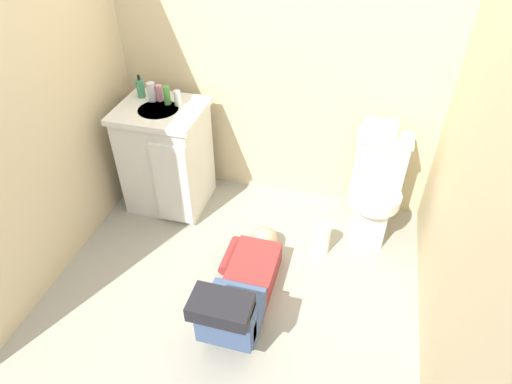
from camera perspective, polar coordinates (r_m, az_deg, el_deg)
The scene contains 15 objects.
ground_plane at distance 2.97m, azimuth -2.60°, elevation -11.83°, with size 2.80×3.05×0.04m, color #999789.
wall_back at distance 3.11m, azimuth 2.86°, elevation 18.49°, with size 2.46×0.08×2.40m, color beige.
wall_left at distance 2.76m, azimuth -28.24°, elevation 11.19°, with size 0.08×2.05×2.40m, color beige.
wall_right at distance 2.16m, azimuth 28.17°, elevation 3.84°, with size 0.08×2.05×2.40m, color beige.
toilet at distance 3.18m, azimuth 15.08°, elevation 0.28°, with size 0.36×0.46×0.75m.
vanity_cabinet at distance 3.37m, azimuth -11.41°, elevation 4.47°, with size 0.60×0.53×0.82m.
faucet at distance 3.26m, azimuth -11.41°, elevation 12.46°, with size 0.02×0.02×0.10m, color silver.
person_plumber at distance 2.70m, azimuth -1.82°, elevation -12.33°, with size 0.39×1.06×0.52m.
tissue_box at distance 3.01m, azimuth 15.68°, elevation 7.91°, with size 0.22×0.11×0.10m, color silver.
soap_dispenser at distance 3.32m, azimuth -14.64°, elevation 12.81°, with size 0.06×0.06×0.17m.
bottle_clear at distance 3.25m, azimuth -13.31°, elevation 12.43°, with size 0.06×0.06×0.13m, color silver.
bottle_pink at distance 3.24m, azimuth -12.33°, elevation 12.35°, with size 0.05×0.05×0.12m, color pink.
bottle_green at distance 3.18m, azimuth -11.39°, elevation 12.12°, with size 0.05×0.05×0.13m, color #519E46.
bottle_white at distance 3.16m, azimuth -10.08°, elevation 11.82°, with size 0.05×0.05×0.11m, color silver.
paper_towel_roll at distance 3.09m, azimuth 8.46°, elevation -5.99°, with size 0.11×0.11×0.24m, color white.
Camera 1 is at (0.62, -1.78, 2.28)m, focal length 31.08 mm.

